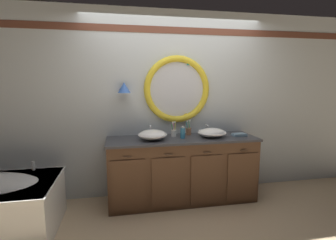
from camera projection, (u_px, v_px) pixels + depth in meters
ground_plane at (183, 209)px, 3.25m from camera, size 14.00×14.00×0.00m
back_wall_assembly at (174, 103)px, 3.62m from camera, size 6.40×0.26×2.60m
vanity_counter at (182, 169)px, 3.45m from camera, size 2.02×0.62×0.88m
sink_basin_left at (153, 135)px, 3.27m from camera, size 0.38×0.38×0.13m
sink_basin_right at (212, 133)px, 3.42m from camera, size 0.39×0.39×0.12m
faucet_set_left at (150, 132)px, 3.50m from camera, size 0.22×0.13×0.16m
faucet_set_right at (206, 130)px, 3.65m from camera, size 0.24×0.13×0.14m
toothbrush_holder_left at (174, 132)px, 3.45m from camera, size 0.08×0.08×0.22m
toothbrush_holder_right at (189, 131)px, 3.56m from camera, size 0.08×0.08×0.22m
soap_dispenser at (183, 133)px, 3.34m from camera, size 0.06×0.07×0.17m
folded_hand_towel at (239, 135)px, 3.50m from camera, size 0.19×0.13×0.03m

